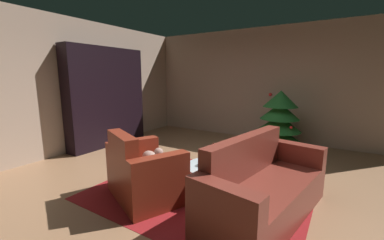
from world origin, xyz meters
name	(u,v)px	position (x,y,z in m)	size (l,w,h in m)	color
ground_plane	(194,187)	(0.00, 0.00, 0.00)	(7.99, 7.99, 0.00)	#996D4C
wall_back	(264,84)	(0.00, 3.36, 1.40)	(6.31, 0.06, 2.80)	tan
wall_left	(64,86)	(-3.13, 0.00, 1.40)	(0.06, 6.77, 2.80)	tan
area_rug	(199,192)	(0.15, -0.12, 0.00)	(2.83, 2.22, 0.01)	maroon
bookshelf_unit	(112,98)	(-2.88, 0.99, 1.09)	(0.35, 1.96, 2.25)	black
armchair_red	(143,174)	(-0.41, -0.62, 0.33)	(1.27, 1.11, 0.91)	maroon
couch_red	(263,190)	(1.06, -0.20, 0.31)	(1.07, 2.02, 0.91)	maroon
coffee_table	(213,168)	(0.34, -0.07, 0.38)	(0.75, 0.75, 0.42)	black
book_stack_on_table	(210,160)	(0.29, -0.07, 0.48)	(0.22, 0.15, 0.13)	yellow
bottle_on_table	(213,154)	(0.25, 0.11, 0.52)	(0.07, 0.07, 0.26)	#552716
decorated_tree	(279,120)	(0.60, 2.56, 0.66)	(1.02, 1.02, 1.31)	brown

